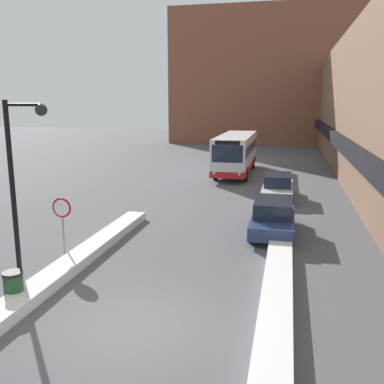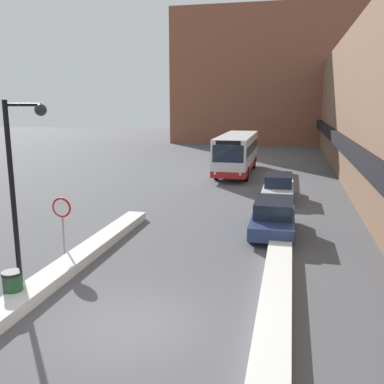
% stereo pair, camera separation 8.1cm
% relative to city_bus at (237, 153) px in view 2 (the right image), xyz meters
% --- Properties ---
extents(ground_plane, '(160.00, 160.00, 0.00)m').
position_rel_city_bus_xyz_m(ground_plane, '(0.44, -25.04, -1.74)').
color(ground_plane, '#515156').
extents(building_row_right, '(5.50, 60.00, 10.90)m').
position_rel_city_bus_xyz_m(building_row_right, '(10.42, -1.04, 3.69)').
color(building_row_right, brown).
rests_on(building_row_right, ground_plane).
extents(building_backdrop_far, '(26.00, 8.00, 18.40)m').
position_rel_city_bus_xyz_m(building_backdrop_far, '(0.44, 28.12, 7.46)').
color(building_backdrop_far, brown).
rests_on(building_backdrop_far, ground_plane).
extents(snow_bank_left, '(0.90, 14.75, 0.37)m').
position_rel_city_bus_xyz_m(snow_bank_left, '(-3.16, -22.35, -1.56)').
color(snow_bank_left, silver).
rests_on(snow_bank_left, ground_plane).
extents(snow_bank_right, '(0.90, 13.70, 0.41)m').
position_rel_city_bus_xyz_m(snow_bank_right, '(4.04, -23.48, -1.54)').
color(snow_bank_right, silver).
rests_on(snow_bank_right, ground_plane).
extents(city_bus, '(2.55, 10.42, 3.19)m').
position_rel_city_bus_xyz_m(city_bus, '(0.00, 0.00, 0.00)').
color(city_bus, silver).
rests_on(city_bus, ground_plane).
extents(parked_car_front, '(1.91, 4.61, 1.52)m').
position_rel_city_bus_xyz_m(parked_car_front, '(3.64, -15.89, -0.98)').
color(parked_car_front, navy).
rests_on(parked_car_front, ground_plane).
extents(parked_car_back, '(1.82, 4.76, 1.50)m').
position_rel_city_bus_xyz_m(parked_car_back, '(3.64, -8.66, -0.99)').
color(parked_car_back, silver).
rests_on(parked_car_back, ground_plane).
extents(stop_sign, '(0.76, 0.08, 2.30)m').
position_rel_city_bus_xyz_m(stop_sign, '(-4.03, -20.68, -0.07)').
color(stop_sign, gray).
rests_on(stop_sign, ground_plane).
extents(street_lamp, '(1.46, 0.36, 5.88)m').
position_rel_city_bus_xyz_m(street_lamp, '(-3.94, -23.17, 1.94)').
color(street_lamp, black).
rests_on(street_lamp, ground_plane).
extents(trash_bin, '(0.59, 0.59, 0.95)m').
position_rel_city_bus_xyz_m(trash_bin, '(-3.53, -24.51, -1.26)').
color(trash_bin, '#234C2D').
rests_on(trash_bin, ground_plane).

